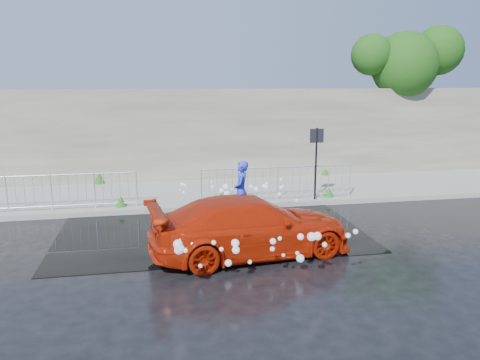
{
  "coord_description": "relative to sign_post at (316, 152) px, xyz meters",
  "views": [
    {
      "loc": [
        -0.93,
        -11.06,
        4.0
      ],
      "look_at": [
        1.62,
        2.65,
        1.0
      ],
      "focal_mm": 35.0,
      "sensor_mm": 36.0,
      "label": 1
    }
  ],
  "objects": [
    {
      "name": "puddle",
      "position": [
        -3.7,
        -2.1,
        -1.72
      ],
      "size": [
        8.0,
        5.0,
        0.01
      ],
      "primitive_type": "cube",
      "color": "black",
      "rests_on": "ground"
    },
    {
      "name": "ground",
      "position": [
        -4.2,
        -3.1,
        -1.72
      ],
      "size": [
        90.0,
        90.0,
        0.0
      ],
      "primitive_type": "plane",
      "color": "black",
      "rests_on": "ground"
    },
    {
      "name": "railing_left",
      "position": [
        -8.2,
        0.25,
        -0.99
      ],
      "size": [
        5.05,
        0.05,
        1.1
      ],
      "color": "silver",
      "rests_on": "pavement"
    },
    {
      "name": "red_car",
      "position": [
        -2.98,
        -4.04,
        -1.04
      ],
      "size": [
        4.94,
        2.56,
        1.37
      ],
      "primitive_type": "imported",
      "rotation": [
        0.0,
        0.0,
        1.71
      ],
      "color": "#B31E07",
      "rests_on": "ground"
    },
    {
      "name": "weeds",
      "position": [
        -4.62,
        1.45,
        -1.39
      ],
      "size": [
        12.17,
        3.93,
        0.43
      ],
      "color": "#234C14",
      "rests_on": "pavement"
    },
    {
      "name": "retaining_wall",
      "position": [
        -4.2,
        4.1,
        0.18
      ],
      "size": [
        30.0,
        0.6,
        3.5
      ],
      "primitive_type": "cube",
      "color": "#5B554D",
      "rests_on": "pavement"
    },
    {
      "name": "railing_right",
      "position": [
        -1.2,
        0.25,
        -0.99
      ],
      "size": [
        5.05,
        0.05,
        1.1
      ],
      "color": "silver",
      "rests_on": "pavement"
    },
    {
      "name": "pavement",
      "position": [
        -4.2,
        1.9,
        -1.65
      ],
      "size": [
        30.0,
        4.0,
        0.15
      ],
      "primitive_type": "cube",
      "color": "gray",
      "rests_on": "ground"
    },
    {
      "name": "person",
      "position": [
        -2.7,
        -1.3,
        -0.86
      ],
      "size": [
        0.57,
        0.72,
        1.73
      ],
      "primitive_type": "imported",
      "rotation": [
        0.0,
        0.0,
        -1.85
      ],
      "color": "#2A37D5",
      "rests_on": "ground"
    },
    {
      "name": "water_spray",
      "position": [
        -3.08,
        -3.47,
        -1.03
      ],
      "size": [
        3.61,
        5.38,
        1.13
      ],
      "color": "white",
      "rests_on": "ground"
    },
    {
      "name": "tree",
      "position": [
        5.48,
        4.31,
        3.04
      ],
      "size": [
        4.88,
        2.76,
        6.24
      ],
      "color": "#332114",
      "rests_on": "ground"
    },
    {
      "name": "curb",
      "position": [
        -4.2,
        -0.1,
        -1.64
      ],
      "size": [
        30.0,
        0.25,
        0.16
      ],
      "primitive_type": "cube",
      "color": "gray",
      "rests_on": "ground"
    },
    {
      "name": "sign_post",
      "position": [
        0.0,
        0.0,
        0.0
      ],
      "size": [
        0.45,
        0.06,
        2.5
      ],
      "color": "black",
      "rests_on": "ground"
    }
  ]
}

